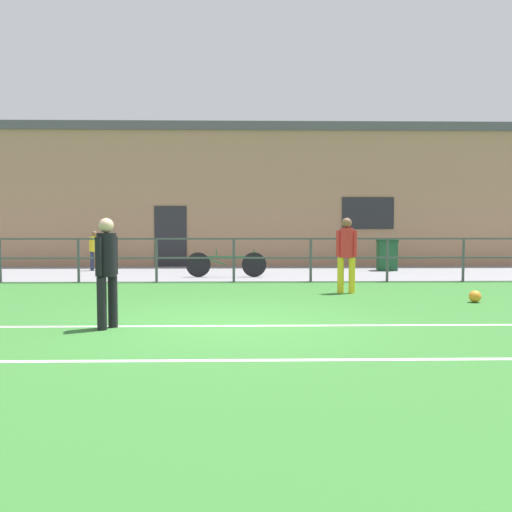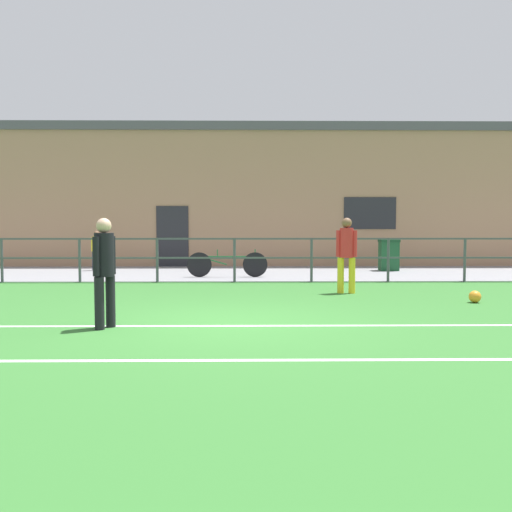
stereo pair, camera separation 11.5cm
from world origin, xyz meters
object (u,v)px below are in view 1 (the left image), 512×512
player_goalkeeper (107,266)px  spectator_child (95,248)px  soccer_ball_match (475,296)px  bicycle_parked_1 (226,264)px  trash_bin_0 (387,255)px  player_striker (346,250)px

player_goalkeeper → spectator_child: player_goalkeeper is taller
soccer_ball_match → bicycle_parked_1: bearing=134.8°
player_goalkeeper → bicycle_parked_1: bearing=16.0°
player_goalkeeper → trash_bin_0: size_ratio=1.65×
player_goalkeeper → player_striker: (4.27, 4.10, 0.02)m
player_goalkeeper → player_striker: 5.92m
player_striker → trash_bin_0: 6.02m
player_striker → spectator_child: 9.03m
spectator_child → trash_bin_0: bearing=171.2°
soccer_ball_match → spectator_child: spectator_child is taller
trash_bin_0 → spectator_child: bearing=178.8°
player_striker → trash_bin_0: player_striker is taller
bicycle_parked_1 → trash_bin_0: trash_bin_0 is taller
player_striker → spectator_child: (-6.96, 5.74, -0.21)m
soccer_ball_match → spectator_child: size_ratio=0.19×
player_striker → bicycle_parked_1: size_ratio=0.73×
player_striker → soccer_ball_match: player_striker is taller
player_goalkeeper → bicycle_parked_1: size_ratio=0.72×
soccer_ball_match → trash_bin_0: (0.04, 7.07, 0.40)m
player_striker → soccer_ball_match: bearing=156.5°
bicycle_parked_1 → trash_bin_0: (5.04, 2.03, 0.14)m
bicycle_parked_1 → trash_bin_0: bearing=21.9°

